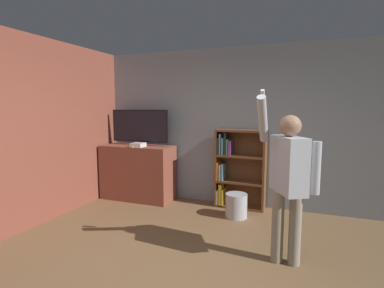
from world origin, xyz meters
TOP-DOWN VIEW (x-y plane):
  - ground_plane at (0.00, 0.00)m, footprint 14.00×14.00m
  - wall_back at (0.00, 2.64)m, footprint 6.81×0.06m
  - wall_side_brick at (-2.43, 1.30)m, footprint 0.06×4.21m
  - tv_ledge at (-1.71, 2.27)m, footprint 1.32×0.56m
  - television at (-1.71, 2.37)m, footprint 1.14×0.22m
  - game_console at (-1.60, 2.12)m, footprint 0.22×0.22m
  - remote_loose at (-1.63, 2.08)m, footprint 0.09×0.14m
  - bookshelf at (0.09, 2.46)m, footprint 0.84×0.28m
  - person at (1.01, 0.82)m, footprint 0.63×0.57m
  - waste_bin at (0.21, 1.98)m, footprint 0.34×0.34m

SIDE VIEW (x-z plane):
  - ground_plane at x=0.00m, z-range 0.00..0.00m
  - waste_bin at x=0.21m, z-range 0.00..0.37m
  - tv_ledge at x=-1.71m, z-range 0.00..1.00m
  - bookshelf at x=0.09m, z-range 0.01..1.34m
  - person at x=1.01m, z-range 0.05..1.93m
  - remote_loose at x=-1.63m, z-range 1.00..1.02m
  - game_console at x=-1.60m, z-range 1.00..1.07m
  - television at x=-1.71m, z-range 1.01..1.66m
  - wall_back at x=0.00m, z-range 0.00..2.70m
  - wall_side_brick at x=-2.43m, z-range 0.00..2.70m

